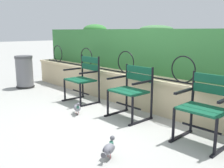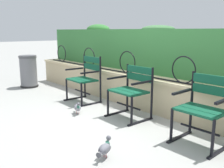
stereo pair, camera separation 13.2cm
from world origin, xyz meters
The scene contains 10 objects.
ground_plane centered at (0.00, 0.00, 0.00)m, with size 60.00×60.00×0.00m, color #9E9E99.
stone_wall centered at (0.00, 0.89, 0.30)m, with size 7.15×0.41×0.59m.
iron_arch_fence centered at (-0.33, 0.82, 0.76)m, with size 6.61×0.02×0.42m.
hedge_row centered at (0.03, 1.30, 1.03)m, with size 7.00×0.47×0.95m.
park_chair_left centered at (-1.08, 0.34, 0.47)m, with size 0.61×0.54×0.90m.
park_chair_centre centered at (0.19, 0.36, 0.46)m, with size 0.60×0.53×0.82m.
park_chair_right centered at (1.45, 0.33, 0.46)m, with size 0.59×0.53×0.86m.
pigeon_near_chairs centered at (-0.52, -0.22, 0.11)m, with size 0.28×0.17×0.22m.
pigeon_far_side centered at (0.97, -0.82, 0.11)m, with size 0.18×0.28×0.22m.
trash_bin centered at (-3.06, 0.01, 0.37)m, with size 0.44×0.44×0.78m.
Camera 2 is at (2.97, -2.43, 1.37)m, focal length 40.79 mm.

